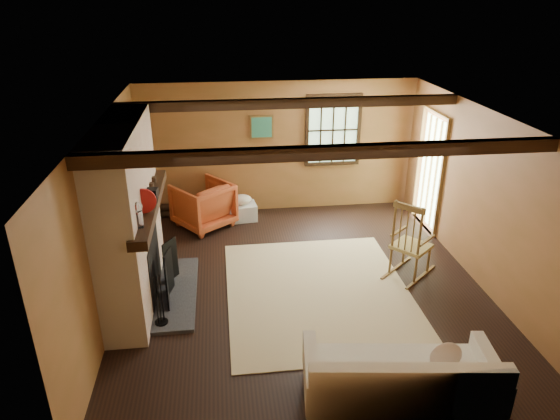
{
  "coord_description": "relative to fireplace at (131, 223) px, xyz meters",
  "views": [
    {
      "loc": [
        -1.05,
        -5.95,
        3.84
      ],
      "look_at": [
        -0.26,
        0.4,
        1.01
      ],
      "focal_mm": 32.0,
      "sensor_mm": 36.0,
      "label": 1
    }
  ],
  "objects": [
    {
      "name": "ground",
      "position": [
        2.23,
        0.0,
        -1.1
      ],
      "size": [
        5.5,
        5.5,
        0.0
      ],
      "primitive_type": "plane",
      "color": "black",
      "rests_on": "ground"
    },
    {
      "name": "room_envelope",
      "position": [
        2.45,
        0.26,
        0.53
      ],
      "size": [
        5.02,
        5.52,
        2.44
      ],
      "color": "#9A5E36",
      "rests_on": "ground"
    },
    {
      "name": "fireplace",
      "position": [
        0.0,
        0.0,
        0.0
      ],
      "size": [
        1.02,
        2.3,
        2.4
      ],
      "color": "#AC6B42",
      "rests_on": "ground"
    },
    {
      "name": "rug",
      "position": [
        2.43,
        -0.2,
        -1.1
      ],
      "size": [
        2.5,
        3.0,
        0.01
      ],
      "primitive_type": "cube",
      "color": "#CFBC8A",
      "rests_on": "ground"
    },
    {
      "name": "rocking_chair",
      "position": [
        3.81,
        0.1,
        -0.61
      ],
      "size": [
        0.93,
        0.89,
        1.18
      ],
      "rotation": [
        0.0,
        0.0,
        2.29
      ],
      "color": "tan",
      "rests_on": "ground"
    },
    {
      "name": "sofa",
      "position": [
        2.83,
        -2.34,
        -0.83
      ],
      "size": [
        1.98,
        1.07,
        0.76
      ],
      "rotation": [
        0.0,
        0.0,
        -0.13
      ],
      "color": "white",
      "rests_on": "ground"
    },
    {
      "name": "firewood_pile",
      "position": [
        0.13,
        2.6,
        -0.97
      ],
      "size": [
        0.71,
        0.13,
        0.26
      ],
      "color": "brown",
      "rests_on": "ground"
    },
    {
      "name": "laundry_basket",
      "position": [
        1.52,
        2.33,
        -0.95
      ],
      "size": [
        0.54,
        0.43,
        0.3
      ],
      "primitive_type": "cube",
      "rotation": [
        0.0,
        0.0,
        0.11
      ],
      "color": "silver",
      "rests_on": "ground"
    },
    {
      "name": "basket_pillow",
      "position": [
        1.52,
        2.33,
        -0.71
      ],
      "size": [
        0.37,
        0.31,
        0.18
      ],
      "primitive_type": "ellipsoid",
      "rotation": [
        0.0,
        0.0,
        -0.07
      ],
      "color": "white",
      "rests_on": "laundry_basket"
    },
    {
      "name": "armchair",
      "position": [
        0.83,
        2.14,
        -0.7
      ],
      "size": [
        1.22,
        1.23,
        0.8
      ],
      "primitive_type": "imported",
      "rotation": [
        0.0,
        0.0,
        -2.49
      ],
      "color": "#BF6026",
      "rests_on": "ground"
    }
  ]
}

